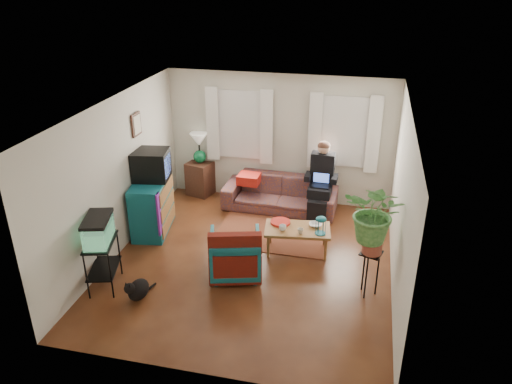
% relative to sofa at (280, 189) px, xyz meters
% --- Properties ---
extents(floor, '(4.50, 5.00, 0.01)m').
position_rel_sofa_xyz_m(floor, '(-0.11, -2.05, -0.43)').
color(floor, '#4F2B14').
rests_on(floor, ground).
extents(ceiling, '(4.50, 5.00, 0.01)m').
position_rel_sofa_xyz_m(ceiling, '(-0.11, -2.05, 2.17)').
color(ceiling, white).
rests_on(ceiling, wall_back).
extents(wall_back, '(4.50, 0.01, 2.60)m').
position_rel_sofa_xyz_m(wall_back, '(-0.11, 0.45, 0.87)').
color(wall_back, silver).
rests_on(wall_back, floor).
extents(wall_front, '(4.50, 0.01, 2.60)m').
position_rel_sofa_xyz_m(wall_front, '(-0.11, -4.55, 0.87)').
color(wall_front, silver).
rests_on(wall_front, floor).
extents(wall_left, '(0.01, 5.00, 2.60)m').
position_rel_sofa_xyz_m(wall_left, '(-2.36, -2.05, 0.87)').
color(wall_left, silver).
rests_on(wall_left, floor).
extents(wall_right, '(0.01, 5.00, 2.60)m').
position_rel_sofa_xyz_m(wall_right, '(2.14, -2.05, 0.87)').
color(wall_right, silver).
rests_on(wall_right, floor).
extents(window_left, '(1.08, 0.04, 1.38)m').
position_rel_sofa_xyz_m(window_left, '(-0.91, 0.43, 1.12)').
color(window_left, white).
rests_on(window_left, wall_back).
extents(window_right, '(1.08, 0.04, 1.38)m').
position_rel_sofa_xyz_m(window_right, '(1.14, 0.43, 1.12)').
color(window_right, white).
rests_on(window_right, wall_back).
extents(curtains_left, '(1.36, 0.06, 1.50)m').
position_rel_sofa_xyz_m(curtains_left, '(-0.91, 0.35, 1.12)').
color(curtains_left, white).
rests_on(curtains_left, wall_back).
extents(curtains_right, '(1.36, 0.06, 1.50)m').
position_rel_sofa_xyz_m(curtains_right, '(1.14, 0.35, 1.12)').
color(curtains_right, white).
rests_on(curtains_right, wall_back).
extents(picture_frame, '(0.04, 0.32, 0.40)m').
position_rel_sofa_xyz_m(picture_frame, '(-2.33, -1.20, 1.52)').
color(picture_frame, '#3D2616').
rests_on(picture_frame, wall_left).
extents(area_rug, '(2.01, 1.62, 0.01)m').
position_rel_sofa_xyz_m(area_rug, '(0.06, -0.91, -0.43)').
color(area_rug, brown).
rests_on(area_rug, floor).
extents(sofa, '(2.24, 0.94, 0.87)m').
position_rel_sofa_xyz_m(sofa, '(0.00, 0.00, 0.00)').
color(sofa, brown).
rests_on(sofa, floor).
extents(seated_person, '(0.57, 0.70, 1.32)m').
position_rel_sofa_xyz_m(seated_person, '(0.80, -0.02, 0.23)').
color(seated_person, black).
rests_on(seated_person, sofa).
extents(side_table, '(0.60, 0.60, 0.71)m').
position_rel_sofa_xyz_m(side_table, '(-1.76, 0.33, -0.08)').
color(side_table, '#3C2916').
rests_on(side_table, floor).
extents(table_lamp, '(0.45, 0.45, 0.64)m').
position_rel_sofa_xyz_m(table_lamp, '(-1.76, 0.33, 0.57)').
color(table_lamp, white).
rests_on(table_lamp, side_table).
extents(dresser, '(0.72, 1.17, 0.99)m').
position_rel_sofa_xyz_m(dresser, '(-2.10, -1.38, 0.06)').
color(dresser, '#12526D').
rests_on(dresser, floor).
extents(crt_tv, '(0.68, 0.64, 0.53)m').
position_rel_sofa_xyz_m(crt_tv, '(-2.10, -1.27, 0.82)').
color(crt_tv, black).
rests_on(crt_tv, dresser).
extents(aquarium_stand, '(0.56, 0.78, 0.78)m').
position_rel_sofa_xyz_m(aquarium_stand, '(-2.11, -3.17, -0.04)').
color(aquarium_stand, black).
rests_on(aquarium_stand, floor).
extents(aquarium, '(0.51, 0.71, 0.41)m').
position_rel_sofa_xyz_m(aquarium, '(-2.11, -3.17, 0.55)').
color(aquarium, '#7FD899').
rests_on(aquarium, aquarium_stand).
extents(black_cat, '(0.39, 0.49, 0.36)m').
position_rel_sofa_xyz_m(black_cat, '(-1.49, -3.34, -0.25)').
color(black_cat, black).
rests_on(black_cat, floor).
extents(armchair, '(0.93, 0.90, 0.79)m').
position_rel_sofa_xyz_m(armchair, '(-0.27, -2.42, -0.04)').
color(armchair, '#116266').
rests_on(armchair, floor).
extents(serape_throw, '(0.81, 0.39, 0.65)m').
position_rel_sofa_xyz_m(serape_throw, '(-0.19, -2.71, 0.13)').
color(serape_throw, '#9E0A0A').
rests_on(serape_throw, armchair).
extents(coffee_table, '(1.15, 0.73, 0.45)m').
position_rel_sofa_xyz_m(coffee_table, '(0.58, -1.53, -0.21)').
color(coffee_table, brown).
rests_on(coffee_table, floor).
extents(cup_a, '(0.14, 0.14, 0.10)m').
position_rel_sofa_xyz_m(cup_a, '(0.34, -1.66, 0.07)').
color(cup_a, white).
rests_on(cup_a, coffee_table).
extents(cup_b, '(0.11, 0.11, 0.09)m').
position_rel_sofa_xyz_m(cup_b, '(0.65, -1.70, 0.06)').
color(cup_b, beige).
rests_on(cup_b, coffee_table).
extents(bowl, '(0.24, 0.24, 0.05)m').
position_rel_sofa_xyz_m(bowl, '(0.86, -1.40, 0.04)').
color(bowl, white).
rests_on(bowl, coffee_table).
extents(snack_tray, '(0.38, 0.38, 0.04)m').
position_rel_sofa_xyz_m(snack_tray, '(0.26, -1.42, 0.04)').
color(snack_tray, '#B21414').
rests_on(snack_tray, coffee_table).
extents(birdcage, '(0.20, 0.20, 0.32)m').
position_rel_sofa_xyz_m(birdcage, '(0.97, -1.63, 0.17)').
color(birdcage, '#115B6B').
rests_on(birdcage, coffee_table).
extents(plant_stand, '(0.39, 0.39, 0.72)m').
position_rel_sofa_xyz_m(plant_stand, '(1.78, -2.49, -0.07)').
color(plant_stand, black).
rests_on(plant_stand, floor).
extents(potted_plant, '(1.01, 0.94, 0.91)m').
position_rel_sofa_xyz_m(potted_plant, '(1.78, -2.49, 0.79)').
color(potted_plant, '#599947').
rests_on(potted_plant, plant_stand).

